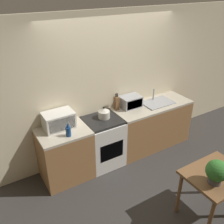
# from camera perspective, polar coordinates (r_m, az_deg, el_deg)

# --- Properties ---
(ground_plane) EXTENTS (16.00, 16.00, 0.00)m
(ground_plane) POSITION_cam_1_polar(r_m,az_deg,el_deg) (4.38, 8.02, -15.32)
(ground_plane) COLOR #33302D
(wall_back) EXTENTS (10.00, 0.06, 2.60)m
(wall_back) POSITION_cam_1_polar(r_m,az_deg,el_deg) (4.48, -0.21, 5.87)
(wall_back) COLOR beige
(wall_back) RESTS_ON ground_plane
(counter_left_run) EXTENTS (0.80, 0.62, 0.90)m
(counter_left_run) POSITION_cam_1_polar(r_m,az_deg,el_deg) (4.23, -10.64, -9.46)
(counter_left_run) COLOR olive
(counter_left_run) RESTS_ON ground_plane
(counter_right_run) EXTENTS (1.56, 0.62, 0.90)m
(counter_right_run) POSITION_cam_1_polar(r_m,az_deg,el_deg) (4.99, 8.86, -2.94)
(counter_right_run) COLOR olive
(counter_right_run) RESTS_ON ground_plane
(stove_range) EXTENTS (0.62, 0.62, 0.90)m
(stove_range) POSITION_cam_1_polar(r_m,az_deg,el_deg) (4.46, -2.09, -6.76)
(stove_range) COLOR silver
(stove_range) RESTS_ON ground_plane
(kettle) EXTENTS (0.20, 0.20, 0.21)m
(kettle) POSITION_cam_1_polar(r_m,az_deg,el_deg) (4.22, -1.82, -0.24)
(kettle) COLOR beige
(kettle) RESTS_ON stove_range
(microwave) EXTENTS (0.47, 0.32, 0.27)m
(microwave) POSITION_cam_1_polar(r_m,az_deg,el_deg) (4.01, -12.07, -1.86)
(microwave) COLOR silver
(microwave) RESTS_ON counter_left_run
(bottle) EXTENTS (0.08, 0.08, 0.21)m
(bottle) POSITION_cam_1_polar(r_m,az_deg,el_deg) (3.80, -9.96, -4.38)
(bottle) COLOR navy
(bottle) RESTS_ON counter_left_run
(knife_block) EXTENTS (0.08, 0.09, 0.31)m
(knife_block) POSITION_cam_1_polar(r_m,az_deg,el_deg) (4.48, 1.04, 2.06)
(knife_block) COLOR brown
(knife_block) RESTS_ON counter_right_run
(toaster_oven) EXTENTS (0.38, 0.28, 0.21)m
(toaster_oven) POSITION_cam_1_polar(r_m,az_deg,el_deg) (4.60, 4.27, 2.39)
(toaster_oven) COLOR #999BA0
(toaster_oven) RESTS_ON counter_right_run
(sink_basin) EXTENTS (0.59, 0.40, 0.24)m
(sink_basin) POSITION_cam_1_polar(r_m,az_deg,el_deg) (4.85, 10.37, 2.21)
(sink_basin) COLOR #999BA0
(sink_basin) RESTS_ON counter_right_run
(dining_table) EXTENTS (0.82, 0.65, 0.75)m
(dining_table) POSITION_cam_1_polar(r_m,az_deg,el_deg) (3.69, 22.56, -14.21)
(dining_table) COLOR brown
(dining_table) RESTS_ON ground_plane
(potted_plant) EXTENTS (0.27, 0.27, 0.33)m
(potted_plant) POSITION_cam_1_polar(r_m,az_deg,el_deg) (3.36, 22.84, -12.42)
(potted_plant) COLOR #424247
(potted_plant) RESTS_ON dining_table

